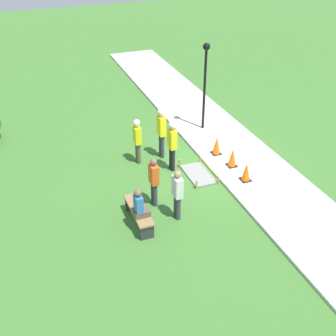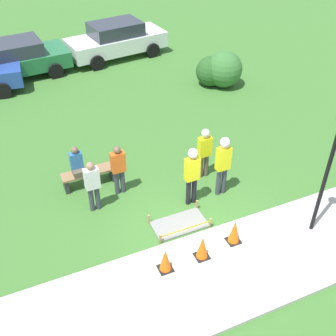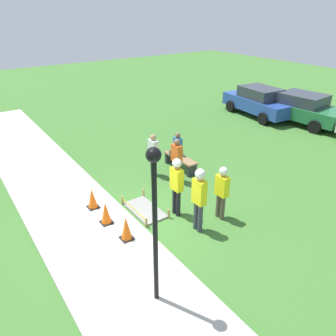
{
  "view_description": "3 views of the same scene",
  "coord_description": "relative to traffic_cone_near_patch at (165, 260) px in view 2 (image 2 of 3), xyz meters",
  "views": [
    {
      "loc": [
        -11.42,
        5.85,
        7.89
      ],
      "look_at": [
        -1.0,
        1.87,
        0.93
      ],
      "focal_mm": 45.0,
      "sensor_mm": 36.0,
      "label": 1
    },
    {
      "loc": [
        -3.98,
        -6.77,
        8.08
      ],
      "look_at": [
        -0.13,
        1.91,
        0.89
      ],
      "focal_mm": 45.0,
      "sensor_mm": 36.0,
      "label": 2
    },
    {
      "loc": [
        6.97,
        -3.79,
        5.72
      ],
      "look_at": [
        -0.89,
        1.74,
        0.95
      ],
      "focal_mm": 35.0,
      "sensor_mm": 36.0,
      "label": 3
    }
  ],
  "objects": [
    {
      "name": "traffic_cone_far_patch",
      "position": [
        0.97,
        -0.01,
        0.01
      ],
      "size": [
        0.34,
        0.34,
        0.68
      ],
      "color": "black",
      "rests_on": "sidewalk"
    },
    {
      "name": "shrub_rounded_near",
      "position": [
        5.79,
        8.46,
        0.2
      ],
      "size": [
        1.25,
        1.25,
        1.25
      ],
      "color": "#285623",
      "rests_on": "ground_plane"
    },
    {
      "name": "shrub_rounded_mid",
      "position": [
        6.26,
        8.15,
        0.34
      ],
      "size": [
        1.51,
        1.51,
        1.51
      ],
      "color": "#387033",
      "rests_on": "ground_plane"
    },
    {
      "name": "bystander_in_orange_shirt",
      "position": [
        -0.03,
        3.24,
        0.49
      ],
      "size": [
        0.4,
        0.22,
        1.63
      ],
      "color": "#383D47",
      "rests_on": "ground_plane"
    },
    {
      "name": "parked_car_green",
      "position": [
        -1.55,
        12.71,
        0.39
      ],
      "size": [
        4.58,
        2.46,
        1.58
      ],
      "rotation": [
        0.0,
        0.0,
        0.08
      ],
      "color": "#236B3D",
      "rests_on": "ground_plane"
    },
    {
      "name": "sidewalk",
      "position": [
        1.38,
        -0.61,
        -0.37
      ],
      "size": [
        28.0,
        2.73,
        0.1
      ],
      "color": "#BCB7AD",
      "rests_on": "ground_plane"
    },
    {
      "name": "ground_plane",
      "position": [
        1.38,
        0.76,
        -0.42
      ],
      "size": [
        60.0,
        60.0,
        0.0
      ],
      "primitive_type": "plane",
      "color": "#3D702D"
    },
    {
      "name": "park_bench",
      "position": [
        -0.75,
        3.96,
        -0.07
      ],
      "size": [
        1.62,
        0.44,
        0.5
      ],
      "color": "#2D2D33",
      "rests_on": "ground_plane"
    },
    {
      "name": "lamppost_near",
      "position": [
        4.07,
        -0.32,
        2.0
      ],
      "size": [
        0.28,
        0.28,
        3.49
      ],
      "color": "black",
      "rests_on": "sidewalk"
    },
    {
      "name": "worker_assistant",
      "position": [
        2.56,
        2.95,
        0.58
      ],
      "size": [
        0.4,
        0.24,
        1.69
      ],
      "color": "brown",
      "rests_on": "ground_plane"
    },
    {
      "name": "worker_supervisor",
      "position": [
        1.66,
        1.98,
        0.7
      ],
      "size": [
        0.4,
        0.27,
        1.86
      ],
      "color": "black",
      "rests_on": "ground_plane"
    },
    {
      "name": "traffic_cone_sidewalk_edge",
      "position": [
        1.95,
        0.12,
        0.02
      ],
      "size": [
        0.34,
        0.34,
        0.69
      ],
      "color": "black",
      "rests_on": "sidewalk"
    },
    {
      "name": "traffic_cone_near_patch",
      "position": [
        0.0,
        0.0,
        0.0
      ],
      "size": [
        0.34,
        0.34,
        0.65
      ],
      "color": "black",
      "rests_on": "sidewalk"
    },
    {
      "name": "parked_car_white",
      "position": [
        3.14,
        13.03,
        0.43
      ],
      "size": [
        4.89,
        2.52,
        1.67
      ],
      "rotation": [
        0.0,
        0.0,
        0.13
      ],
      "color": "white",
      "rests_on": "ground_plane"
    },
    {
      "name": "bystander_in_gray_shirt",
      "position": [
        -0.9,
        2.83,
        0.49
      ],
      "size": [
        0.4,
        0.22,
        1.62
      ],
      "color": "#383D47",
      "rests_on": "ground_plane"
    },
    {
      "name": "wet_concrete_patch",
      "position": [
        0.97,
        1.28,
        -0.38
      ],
      "size": [
        1.5,
        0.84,
        0.3
      ],
      "color": "gray",
      "rests_on": "ground_plane"
    },
    {
      "name": "person_seated_on_bench",
      "position": [
        -1.05,
        4.01,
        0.43
      ],
      "size": [
        0.36,
        0.44,
        0.89
      ],
      "color": "brown",
      "rests_on": "park_bench"
    },
    {
      "name": "worker_trainee",
      "position": [
        2.64,
        2.01,
        0.76
      ],
      "size": [
        0.4,
        0.28,
        1.93
      ],
      "color": "#383D47",
      "rests_on": "ground_plane"
    }
  ]
}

